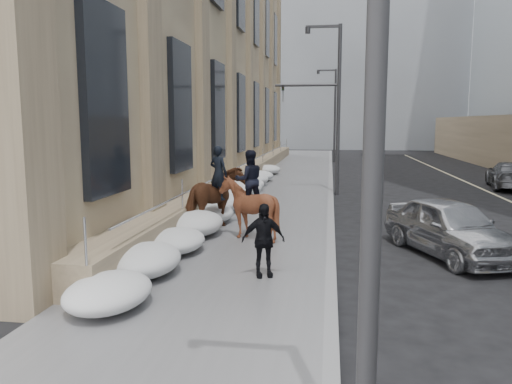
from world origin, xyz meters
TOP-DOWN VIEW (x-y plane):
  - ground at (0.00, 0.00)m, footprint 140.00×140.00m
  - sidewalk at (0.00, 10.00)m, footprint 5.00×80.00m
  - curb at (2.62, 10.00)m, footprint 0.24×80.00m
  - limestone_building at (-5.26, 19.96)m, footprint 6.10×44.00m
  - bg_building_mid at (4.00, 60.00)m, footprint 30.00×12.00m
  - bg_building_far at (-6.00, 72.00)m, footprint 24.00×12.00m
  - streetlight_mid at (2.74, 14.00)m, footprint 1.71×0.24m
  - streetlight_far at (2.74, 34.00)m, footprint 1.71×0.24m
  - traffic_signal at (2.07, 22.00)m, footprint 4.10×0.22m
  - snow_bank at (-1.42, 8.11)m, footprint 1.70×18.10m
  - mounted_horse_left at (-1.03, 5.01)m, footprint 1.89×2.52m
  - mounted_horse_right at (0.24, 3.80)m, footprint 1.98×2.08m
  - pedestrian at (1.14, 0.29)m, footprint 1.03×0.68m
  - car_silver at (5.70, 3.16)m, footprint 3.29×4.80m
  - car_grey at (11.97, 17.57)m, footprint 2.82×5.20m

SIDE VIEW (x-z plane):
  - ground at x=0.00m, z-range 0.00..0.00m
  - sidewalk at x=0.00m, z-range 0.00..0.12m
  - curb at x=2.62m, z-range 0.00..0.12m
  - snow_bank at x=-1.42m, z-range 0.09..0.85m
  - car_grey at x=11.97m, z-range 0.00..1.43m
  - car_silver at x=5.70m, z-range 0.00..1.52m
  - pedestrian at x=1.14m, z-range 0.12..1.75m
  - mounted_horse_left at x=-1.03m, z-range -0.16..2.47m
  - mounted_horse_right at x=0.24m, z-range -0.12..2.46m
  - traffic_signal at x=2.07m, z-range 1.00..7.00m
  - streetlight_mid at x=2.74m, z-range 0.58..8.58m
  - streetlight_far at x=2.74m, z-range 0.58..8.58m
  - limestone_building at x=-5.26m, z-range -0.10..17.90m
  - bg_building_far at x=-6.00m, z-range 0.00..20.00m
  - bg_building_mid at x=4.00m, z-range 0.00..28.00m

